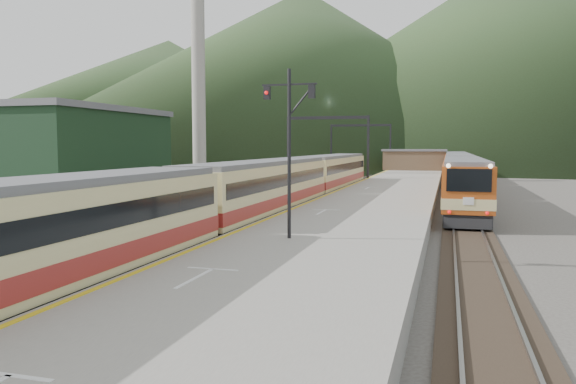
% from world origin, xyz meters
% --- Properties ---
extents(track_main, '(2.60, 200.00, 0.23)m').
position_xyz_m(track_main, '(0.00, 40.00, 0.07)').
color(track_main, black).
rests_on(track_main, ground).
extents(track_far, '(2.60, 200.00, 0.23)m').
position_xyz_m(track_far, '(-5.00, 40.00, 0.07)').
color(track_far, black).
rests_on(track_far, ground).
extents(track_second, '(2.60, 200.00, 0.23)m').
position_xyz_m(track_second, '(11.50, 40.00, 0.07)').
color(track_second, black).
rests_on(track_second, ground).
extents(platform, '(8.00, 100.00, 1.00)m').
position_xyz_m(platform, '(5.60, 38.00, 0.50)').
color(platform, gray).
rests_on(platform, ground).
extents(gantry_near, '(9.55, 0.25, 8.00)m').
position_xyz_m(gantry_near, '(-2.85, 55.00, 5.59)').
color(gantry_near, black).
rests_on(gantry_near, ground).
extents(gantry_far, '(9.55, 0.25, 8.00)m').
position_xyz_m(gantry_far, '(-2.85, 80.00, 5.59)').
color(gantry_far, black).
rests_on(gantry_far, ground).
extents(warehouse, '(14.50, 20.50, 8.60)m').
position_xyz_m(warehouse, '(-28.00, 42.00, 4.32)').
color(warehouse, black).
rests_on(warehouse, ground).
extents(smokestack, '(1.80, 1.80, 30.00)m').
position_xyz_m(smokestack, '(-22.00, 62.00, 15.00)').
color(smokestack, '#9E998E').
rests_on(smokestack, ground).
extents(station_shed, '(9.40, 4.40, 3.10)m').
position_xyz_m(station_shed, '(5.60, 78.00, 2.57)').
color(station_shed, brown).
rests_on(station_shed, platform).
extents(hill_a, '(180.00, 180.00, 60.00)m').
position_xyz_m(hill_a, '(-40.00, 190.00, 30.00)').
color(hill_a, '#2F4321').
rests_on(hill_a, ground).
extents(hill_b, '(220.00, 220.00, 75.00)m').
position_xyz_m(hill_b, '(30.00, 230.00, 37.50)').
color(hill_b, '#2F4321').
rests_on(hill_b, ground).
extents(hill_d, '(200.00, 200.00, 55.00)m').
position_xyz_m(hill_d, '(-120.00, 240.00, 27.50)').
color(hill_d, '#2F4321').
rests_on(hill_d, ground).
extents(main_train, '(2.96, 60.74, 3.61)m').
position_xyz_m(main_train, '(0.00, 23.51, 2.04)').
color(main_train, '#CFC280').
rests_on(main_train, track_main).
extents(second_train, '(2.76, 56.73, 3.37)m').
position_xyz_m(second_train, '(11.50, 51.26, 1.92)').
color(second_train, '#A94615').
rests_on(second_train, track_second).
extents(signal_mast, '(2.20, 0.21, 6.59)m').
position_xyz_m(signal_mast, '(4.46, 13.18, 5.04)').
color(signal_mast, black).
rests_on(signal_mast, platform).
extents(short_signal_b, '(0.25, 0.20, 2.27)m').
position_xyz_m(short_signal_b, '(-2.32, 25.94, 1.46)').
color(short_signal_b, black).
rests_on(short_signal_b, ground).
extents(short_signal_c, '(0.24, 0.19, 2.27)m').
position_xyz_m(short_signal_c, '(-6.52, 19.07, 1.46)').
color(short_signal_c, black).
rests_on(short_signal_c, ground).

